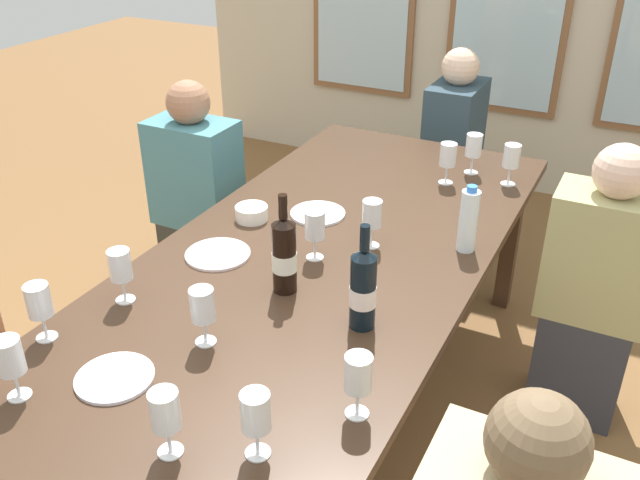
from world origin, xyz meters
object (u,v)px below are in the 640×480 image
at_px(wine_glass_3, 474,146).
at_px(seated_person_0, 198,206).
at_px(wine_glass_1, 358,376).
at_px(wine_glass_4, 448,157).
at_px(seated_person_4, 451,158).
at_px(white_plate_2, 115,378).
at_px(wine_glass_5, 9,358).
at_px(wine_glass_8, 165,412).
at_px(white_plate_0, 218,254).
at_px(wine_bottle_2, 363,289).
at_px(dining_table, 295,293).
at_px(white_plate_1, 318,214).
at_px(water_bottle, 468,220).
at_px(seated_person_1, 594,295).
at_px(wine_glass_9, 120,266).
at_px(tasting_bowl_0, 252,213).
at_px(wine_glass_7, 39,303).
at_px(wine_glass_10, 512,157).
at_px(wine_bottle_0, 284,255).
at_px(wine_glass_2, 372,216).
at_px(wine_glass_0, 256,415).
at_px(wine_glass_6, 316,227).
at_px(wine_glass_11, 202,307).

relative_size(wine_glass_3, seated_person_0, 0.16).
xyz_separation_m(wine_glass_1, wine_glass_3, (-0.17, 1.57, 0.00)).
bearing_deg(wine_glass_4, seated_person_4, 104.32).
bearing_deg(seated_person_4, white_plate_2, -94.26).
height_order(wine_glass_5, seated_person_4, seated_person_4).
distance_m(wine_glass_1, wine_glass_8, 0.45).
distance_m(white_plate_0, white_plate_2, 0.66).
bearing_deg(wine_bottle_2, wine_glass_5, -134.08).
xyz_separation_m(dining_table, seated_person_0, (-0.86, 0.64, -0.16)).
distance_m(white_plate_1, wine_bottle_2, 0.73).
relative_size(water_bottle, seated_person_1, 0.22).
bearing_deg(wine_glass_1, wine_glass_9, 171.14).
distance_m(dining_table, wine_bottle_2, 0.38).
bearing_deg(tasting_bowl_0, white_plate_0, -82.05).
relative_size(white_plate_0, tasting_bowl_0, 1.82).
bearing_deg(wine_glass_7, wine_glass_10, 61.05).
bearing_deg(dining_table, wine_bottle_0, -84.32).
bearing_deg(wine_glass_9, white_plate_2, -53.37).
bearing_deg(wine_glass_2, wine_glass_0, -81.40).
bearing_deg(tasting_bowl_0, wine_glass_6, -23.06).
height_order(white_plate_1, wine_glass_0, wine_glass_0).
xyz_separation_m(white_plate_0, white_plate_2, (0.12, -0.65, 0.00)).
bearing_deg(white_plate_1, seated_person_0, 164.04).
xyz_separation_m(white_plate_1, wine_glass_9, (-0.26, -0.78, 0.12)).
xyz_separation_m(wine_glass_1, wine_glass_8, (-0.33, -0.30, 0.00)).
bearing_deg(wine_bottle_2, seated_person_1, 55.59).
bearing_deg(seated_person_0, wine_glass_3, 21.58).
distance_m(white_plate_1, wine_glass_7, 1.09).
xyz_separation_m(dining_table, wine_glass_8, (0.11, -0.78, 0.18)).
height_order(dining_table, wine_glass_3, wine_glass_3).
xyz_separation_m(white_plate_2, wine_bottle_0, (0.18, 0.57, 0.12)).
distance_m(wine_glass_2, wine_glass_4, 0.64).
xyz_separation_m(wine_glass_8, seated_person_1, (0.76, 1.47, -0.34)).
height_order(wine_bottle_0, seated_person_4, seated_person_4).
xyz_separation_m(white_plate_2, wine_glass_4, (0.38, 1.58, 0.11)).
xyz_separation_m(wine_glass_3, seated_person_0, (-1.13, -0.45, -0.34)).
xyz_separation_m(tasting_bowl_0, wine_glass_6, (0.34, -0.15, 0.09)).
height_order(wine_glass_9, seated_person_0, seated_person_0).
relative_size(white_plate_2, water_bottle, 0.85).
relative_size(white_plate_0, wine_glass_9, 1.28).
xyz_separation_m(wine_glass_7, seated_person_0, (-0.40, 1.24, -0.33)).
bearing_deg(seated_person_1, wine_glass_7, -136.07).
bearing_deg(wine_glass_5, wine_glass_0, 9.62).
bearing_deg(wine_glass_7, seated_person_1, 43.93).
xyz_separation_m(wine_glass_2, seated_person_1, (0.73, 0.39, -0.33)).
bearing_deg(wine_glass_5, seated_person_0, 109.74).
xyz_separation_m(wine_glass_5, wine_glass_11, (0.29, 0.39, -0.00)).
bearing_deg(wine_glass_4, wine_glass_6, -104.05).
height_order(dining_table, wine_bottle_0, wine_bottle_0).
bearing_deg(seated_person_1, wine_glass_11, -130.02).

